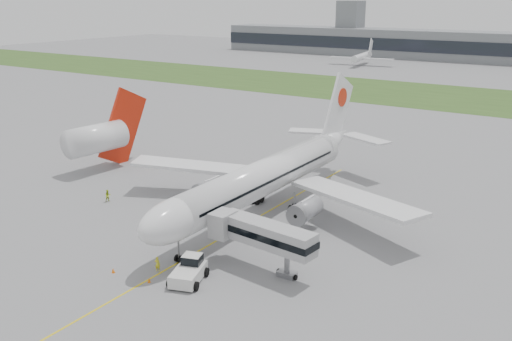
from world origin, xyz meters
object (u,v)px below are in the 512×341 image
Objects in this scene: jet_bridge at (260,233)px; ground_crew_near at (157,264)px; pushback_tug at (189,270)px; neighbor_aircraft at (100,137)px; airliner at (268,175)px.

ground_crew_near is (-9.60, -6.73, -3.64)m from jet_bridge.
ground_crew_near is at bearing 165.69° from pushback_tug.
neighbor_aircraft reaches higher than jet_bridge.
ground_crew_near is at bearing -138.79° from jet_bridge.
ground_crew_near is (-4.43, -0.35, -0.30)m from pushback_tug.
neighbor_aircraft is (-36.32, 24.70, 5.06)m from ground_crew_near.
jet_bridge is at bearing -159.15° from ground_crew_near.
neighbor_aircraft is (-36.88, 1.74, 0.29)m from airliner.
pushback_tug is 8.86m from jet_bridge.
airliner is 2.92× the size of neighbor_aircraft.
jet_bridge is 7.50× the size of ground_crew_near.
airliner reaches higher than neighbor_aircraft.
airliner is 23.38m from pushback_tug.
pushback_tug is at bearing 170.27° from ground_crew_near.
ground_crew_near is 0.10× the size of neighbor_aircraft.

